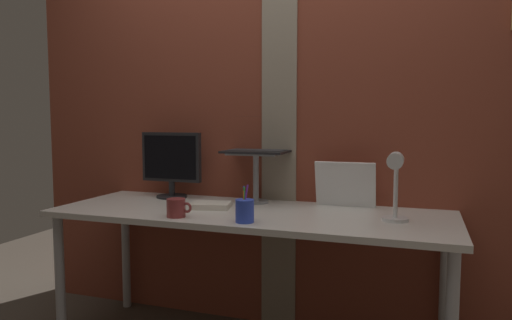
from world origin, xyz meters
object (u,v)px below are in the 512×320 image
object	(u,v)px
laptop	(260,143)
whiteboard_panel	(345,185)
pen_cup	(245,211)
monitor	(171,161)
coffee_mug	(177,208)
desk_lamp	(395,180)

from	to	relation	value
laptop	whiteboard_panel	world-z (taller)	laptop
pen_cup	monitor	bearing A→B (deg)	142.99
monitor	whiteboard_panel	world-z (taller)	monitor
laptop	whiteboard_panel	bearing A→B (deg)	-4.27
monitor	whiteboard_panel	xyz separation A→B (m)	(1.01, 0.03, -0.10)
laptop	pen_cup	distance (m)	0.63
monitor	coffee_mug	xyz separation A→B (m)	(0.29, -0.48, -0.17)
monitor	desk_lamp	world-z (taller)	monitor
whiteboard_panel	coffee_mug	size ratio (longest dim) A/B	2.48
coffee_mug	desk_lamp	bearing A→B (deg)	11.34
monitor	coffee_mug	distance (m)	0.59
monitor	desk_lamp	distance (m)	1.31
whiteboard_panel	pen_cup	world-z (taller)	whiteboard_panel
pen_cup	coffee_mug	size ratio (longest dim) A/B	1.34
desk_lamp	whiteboard_panel	bearing A→B (deg)	130.12
laptop	coffee_mug	bearing A→B (deg)	-112.70
monitor	coffee_mug	bearing A→B (deg)	-58.58
desk_lamp	coffee_mug	world-z (taller)	desk_lamp
monitor	laptop	size ratio (longest dim) A/B	1.11
whiteboard_panel	desk_lamp	bearing A→B (deg)	-49.88
laptop	whiteboard_panel	distance (m)	0.53
desk_lamp	laptop	bearing A→B (deg)	154.84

